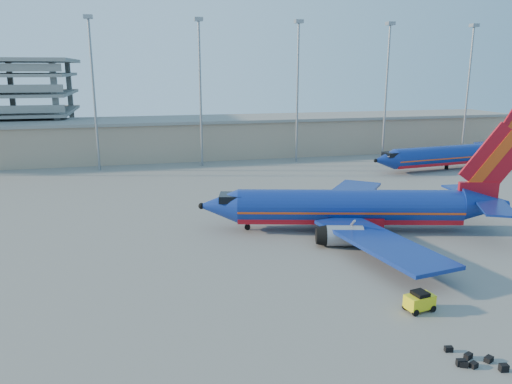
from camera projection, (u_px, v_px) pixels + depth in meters
ground at (296, 235)px, 59.06m from camera, size 220.00×220.00×0.00m
terminal_building at (260, 135)px, 115.01m from camera, size 122.00×16.00×8.50m
light_mast_row at (250, 77)px, 99.36m from camera, size 101.60×1.60×28.65m
aircraft_main at (356, 208)px, 60.24m from camera, size 38.38×36.44×13.24m
aircraft_second at (451, 155)px, 97.41m from camera, size 35.91×13.91×12.18m
baggage_tug at (420, 301)px, 40.49m from camera, size 2.55×1.80×1.69m
luggage_pile at (474, 361)px, 33.36m from camera, size 2.97×3.37×0.49m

